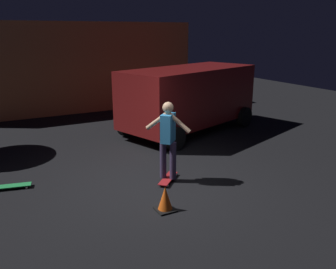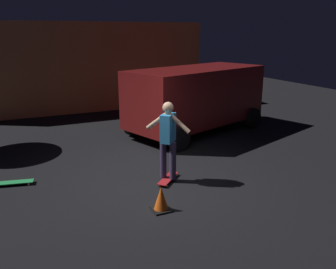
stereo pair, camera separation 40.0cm
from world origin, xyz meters
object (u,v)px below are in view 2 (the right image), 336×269
at_px(parked_van, 196,96).
at_px(skater, 168,135).
at_px(traffic_cone, 161,199).
at_px(skateboard_ridden, 168,179).
at_px(skateboard_spare, 14,183).

relative_size(parked_van, skater, 2.97).
bearing_deg(skater, traffic_cone, -120.15).
bearing_deg(traffic_cone, skateboard_ridden, 59.85).
xyz_separation_m(skateboard_ridden, traffic_cone, (-0.66, -1.13, 0.16)).
xyz_separation_m(skateboard_spare, traffic_cone, (2.39, -2.30, 0.16)).
xyz_separation_m(parked_van, skateboard_spare, (-5.52, -2.07, -1.11)).
bearing_deg(skateboard_ridden, traffic_cone, -120.15).
distance_m(parked_van, skateboard_spare, 6.00).
relative_size(skateboard_spare, skater, 0.48).
height_order(parked_van, traffic_cone, parked_van).
bearing_deg(skateboard_spare, traffic_cone, -43.93).
relative_size(parked_van, skateboard_spare, 6.17).
relative_size(skater, traffic_cone, 3.63).
bearing_deg(traffic_cone, skateboard_spare, 136.07).
bearing_deg(skateboard_ridden, skateboard_spare, 159.06).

